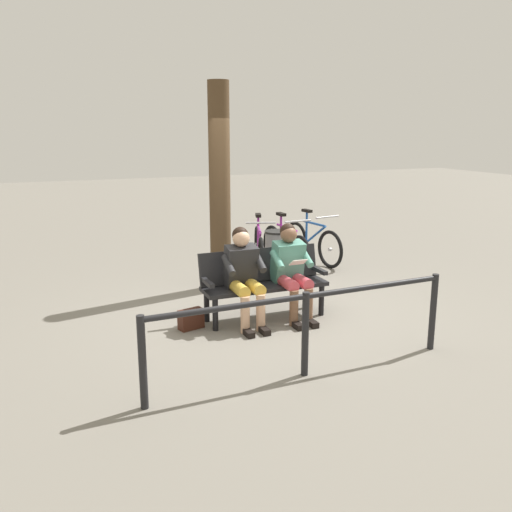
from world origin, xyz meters
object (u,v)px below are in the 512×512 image
at_px(bicycle_black, 312,242).
at_px(litter_bin, 277,259).
at_px(person_reading, 291,267).
at_px(handbag, 191,319).
at_px(bench, 263,278).
at_px(person_companion, 244,272).
at_px(tree_trunk, 220,188).
at_px(bicycle_orange, 259,249).
at_px(bicycle_red, 286,247).

bearing_deg(bicycle_black, litter_bin, -55.29).
bearing_deg(person_reading, handbag, -3.70).
distance_m(bench, person_reading, 0.39).
relative_size(litter_bin, bicycle_black, 0.52).
relative_size(person_companion, handbag, 4.00).
height_order(tree_trunk, bicycle_black, tree_trunk).
bearing_deg(person_reading, bicycle_orange, -103.13).
bearing_deg(tree_trunk, bicycle_black, -156.35).
height_order(person_companion, handbag, person_companion).
height_order(handbag, litter_bin, litter_bin).
distance_m(person_reading, tree_trunk, 1.85).
bearing_deg(person_companion, litter_bin, -128.23).
xyz_separation_m(bicycle_black, bicycle_orange, (1.10, 0.13, 0.00)).
relative_size(person_reading, bicycle_red, 0.71).
bearing_deg(bicycle_red, bicycle_black, 104.27).
height_order(handbag, bicycle_orange, bicycle_orange).
xyz_separation_m(handbag, bicycle_black, (-2.95, -2.41, 0.24)).
height_order(person_reading, litter_bin, person_reading).
distance_m(tree_trunk, bicycle_orange, 1.67).
distance_m(person_reading, handbag, 1.41).
distance_m(person_companion, handbag, 0.86).
relative_size(person_reading, handbag, 4.00).
height_order(person_reading, bicycle_orange, person_reading).
relative_size(bench, litter_bin, 1.86).
height_order(bench, person_reading, person_reading).
distance_m(handbag, bicycle_red, 3.23).
distance_m(handbag, bicycle_black, 3.81).
bearing_deg(litter_bin, bicycle_red, -122.34).
xyz_separation_m(tree_trunk, bicycle_orange, (-0.94, -0.76, -1.15)).
height_order(handbag, bicycle_black, bicycle_black).
bearing_deg(bicycle_orange, person_companion, -7.80).
height_order(bench, bicycle_red, bicycle_red).
xyz_separation_m(litter_bin, bicycle_black, (-1.23, -1.15, -0.07)).
bearing_deg(tree_trunk, handbag, 59.18).
relative_size(person_reading, person_companion, 1.00).
xyz_separation_m(tree_trunk, litter_bin, (-0.81, 0.26, -1.08)).
xyz_separation_m(handbag, litter_bin, (-1.72, -1.26, 0.31)).
bearing_deg(bicycle_black, bench, -48.62).
relative_size(handbag, tree_trunk, 0.10).
height_order(bench, handbag, bench).
bearing_deg(bicycle_orange, bench, -2.66).
height_order(bench, bicycle_orange, bicycle_orange).
relative_size(tree_trunk, bicycle_red, 1.80).
xyz_separation_m(person_companion, bicycle_black, (-2.29, -2.50, -0.30)).
xyz_separation_m(person_reading, bicycle_red, (-1.03, -2.31, -0.31)).
distance_m(person_reading, bicycle_red, 2.55).
xyz_separation_m(bench, bicycle_black, (-1.97, -2.33, -0.15)).
bearing_deg(bicycle_black, person_reading, -41.89).
height_order(person_companion, bicycle_black, person_companion).
height_order(tree_trunk, bicycle_orange, tree_trunk).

